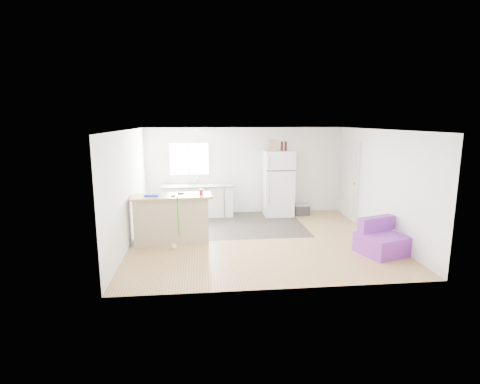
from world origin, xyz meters
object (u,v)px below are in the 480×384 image
at_px(kitchen_cabinets, 198,200).
at_px(mop, 175,237).
at_px(blue_tray, 152,195).
at_px(refrigerator, 278,183).
at_px(red_cup, 201,192).
at_px(cooler, 302,209).
at_px(peninsula, 171,219).
at_px(cleaner_jug, 184,237).
at_px(purple_seat, 381,241).
at_px(cardboard_box, 273,145).
at_px(bottle_left, 282,146).
at_px(bottle_right, 286,146).

distance_m(kitchen_cabinets, mop, 2.65).
bearing_deg(blue_tray, refrigerator, 34.33).
bearing_deg(red_cup, cooler, 36.00).
bearing_deg(cooler, peninsula, -149.13).
bearing_deg(mop, blue_tray, 142.44).
relative_size(kitchen_cabinets, mop, 1.75).
bearing_deg(red_cup, blue_tray, -178.78).
height_order(cleaner_jug, blue_tray, blue_tray).
bearing_deg(purple_seat, blue_tray, 148.16).
height_order(blue_tray, cardboard_box, cardboard_box).
bearing_deg(kitchen_cabinets, red_cup, -89.62).
xyz_separation_m(peninsula, cardboard_box, (2.58, 2.05, 1.41)).
relative_size(peninsula, red_cup, 14.38).
relative_size(cooler, cleaner_jug, 1.31).
height_order(kitchen_cabinets, purple_seat, kitchen_cabinets).
bearing_deg(refrigerator, bottle_left, -38.59).
height_order(refrigerator, red_cup, refrigerator).
distance_m(kitchen_cabinets, refrigerator, 2.26).
xyz_separation_m(cooler, purple_seat, (0.75, -3.14, 0.08)).
xyz_separation_m(peninsula, cleaner_jug, (0.25, -0.13, -0.38)).
bearing_deg(purple_seat, red_cup, 144.14).
height_order(mop, blue_tray, mop).
distance_m(cooler, cleaner_jug, 3.82).
xyz_separation_m(cardboard_box, bottle_left, (0.25, 0.00, -0.03)).
bearing_deg(kitchen_cabinets, peninsula, -106.13).
bearing_deg(cardboard_box, cooler, -2.53).
bearing_deg(kitchen_cabinets, purple_seat, -44.54).
relative_size(kitchen_cabinets, blue_tray, 6.53).
relative_size(refrigerator, bottle_right, 7.14).
distance_m(kitchen_cabinets, bottle_left, 2.72).
distance_m(cleaner_jug, cardboard_box, 3.65).
height_order(peninsula, red_cup, red_cup).
bearing_deg(cleaner_jug, cardboard_box, 33.14).
height_order(kitchen_cabinets, mop, kitchen_cabinets).
bearing_deg(bottle_right, peninsula, -144.67).
xyz_separation_m(purple_seat, cleaner_jug, (-3.92, 1.00, -0.11)).
bearing_deg(bottle_right, red_cup, -137.65).
bearing_deg(red_cup, refrigerator, 45.04).
height_order(cardboard_box, bottle_right, cardboard_box).
xyz_separation_m(red_cup, blue_tray, (-1.02, -0.02, -0.04)).
xyz_separation_m(purple_seat, cardboard_box, (-1.60, 3.17, 1.69)).
bearing_deg(cooler, bottle_right, 171.71).
bearing_deg(red_cup, bottle_right, 42.35).
distance_m(peninsula, blue_tray, 0.65).
bearing_deg(red_cup, purple_seat, -17.54).
height_order(cleaner_jug, bottle_left, bottle_left).
relative_size(refrigerator, cleaner_jug, 5.51).
bearing_deg(peninsula, bottle_right, 31.55).
bearing_deg(bottle_left, bottle_right, 17.81).
bearing_deg(cooler, purple_seat, -76.14).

